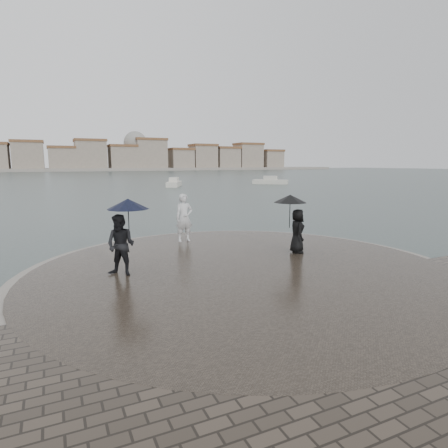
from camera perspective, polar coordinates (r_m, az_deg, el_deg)
name	(u,v)px	position (r m, az deg, el deg)	size (l,w,h in m)	color
ground	(323,329)	(8.17, 14.81, -15.15)	(400.00, 400.00, 0.00)	#2B3835
kerb_ring	(243,275)	(10.84, 2.91, -7.76)	(12.50, 12.50, 0.32)	gray
quay_tip	(243,274)	(10.84, 2.91, -7.65)	(11.90, 11.90, 0.36)	#2D261E
statue	(184,218)	(14.32, -6.09, 0.96)	(0.67, 0.44, 1.83)	silver
visitor_left	(123,233)	(10.28, -15.14, -1.28)	(1.32, 1.15, 2.04)	black
visitor_right	(295,218)	(12.59, 10.70, 0.83)	(1.14, 1.10, 1.95)	black
far_skyline	(45,157)	(166.40, -25.67, 9.17)	(260.00, 20.00, 37.00)	gray
boats	(150,185)	(51.05, -11.15, 5.80)	(48.86, 10.09, 1.50)	beige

